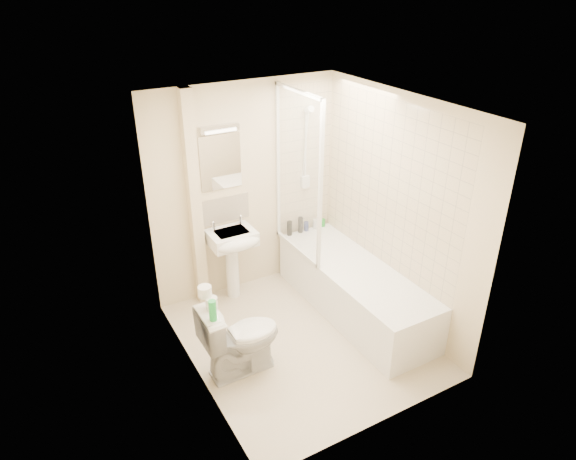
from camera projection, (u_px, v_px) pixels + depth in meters
floor at (302, 339)px, 5.27m from camera, size 2.50×2.50×0.00m
wall_back at (246, 190)px, 5.70m from camera, size 2.20×0.02×2.40m
wall_left at (190, 266)px, 4.25m from camera, size 0.02×2.50×2.40m
wall_right at (396, 211)px, 5.21m from camera, size 0.02×2.50×2.40m
ceiling at (306, 106)px, 4.18m from camera, size 2.20×2.50×0.02m
tile_back at (304, 160)px, 5.91m from camera, size 0.70×0.01×1.75m
tile_right at (388, 186)px, 5.21m from camera, size 0.01×2.10×1.75m
pipe_boxing at (195, 203)px, 5.38m from camera, size 0.12×0.12×2.40m
splashback at (224, 210)px, 5.64m from camera, size 0.60×0.02×0.30m
mirror at (221, 162)px, 5.39m from camera, size 0.46×0.01×0.60m
strip_light at (219, 128)px, 5.20m from camera, size 0.42×0.07×0.07m
bathtub at (354, 289)px, 5.58m from camera, size 0.70×2.10×0.55m
shower_screen at (297, 175)px, 5.41m from camera, size 0.04×0.92×1.80m
shower_fixture at (306, 151)px, 5.82m from camera, size 0.10×0.16×0.99m
pedestal_sink at (233, 246)px, 5.63m from camera, size 0.50×0.47×0.96m
bottle_black_a at (290, 228)px, 6.11m from camera, size 0.06×0.06×0.18m
bottle_black_b at (300, 225)px, 6.17m from camera, size 0.06×0.06×0.19m
bottle_blue at (306, 226)px, 6.22m from camera, size 0.06×0.06×0.12m
bottle_white_b at (315, 224)px, 6.27m from camera, size 0.05×0.05×0.12m
bottle_green at (323, 223)px, 6.33m from camera, size 0.06×0.06×0.09m
toilet at (241, 337)px, 4.71m from camera, size 0.43×0.74×0.75m
toilet_roll_lower at (212, 303)px, 4.45m from camera, size 0.11×0.11×0.11m
toilet_roll_upper at (205, 291)px, 4.43m from camera, size 0.12×0.12×0.09m
green_bottle at (213, 310)px, 4.29m from camera, size 0.07×0.07×0.19m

